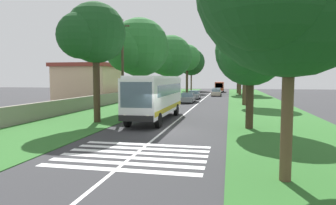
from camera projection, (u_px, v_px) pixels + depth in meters
ground at (164, 131)px, 20.39m from camera, size 160.00×160.00×0.00m
grass_verge_left at (125, 107)px, 36.67m from camera, size 120.00×8.00×0.04m
grass_verge_right at (265, 110)px, 33.39m from camera, size 120.00×8.00×0.04m
centre_line at (192, 109)px, 35.03m from camera, size 110.00×0.16×0.01m
coach_bus at (156, 95)px, 25.42m from camera, size 11.16×2.62×3.73m
zebra_crossing at (134, 155)px, 13.95m from camera, size 4.95×6.80×0.01m
trailing_car_0 at (188, 98)px, 43.59m from camera, size 4.30×1.78×1.43m
trailing_car_1 at (194, 95)px, 51.22m from camera, size 4.30×1.78×1.43m
trailing_car_2 at (216, 93)px, 59.23m from camera, size 4.30×1.78×1.43m
trailing_car_3 at (217, 91)px, 64.81m from camera, size 4.30×1.78×1.43m
trailing_minibus_0 at (219, 86)px, 75.86m from camera, size 6.00×2.14×2.53m
roadside_tree_left_0 at (169, 58)px, 51.34m from camera, size 8.58×7.27×10.81m
roadside_tree_left_1 at (94, 35)px, 23.70m from camera, size 6.10×4.83×9.45m
roadside_tree_left_2 at (191, 63)px, 83.02m from camera, size 8.81×7.38×11.59m
roadside_tree_left_3 at (187, 58)px, 70.85m from camera, size 7.05×6.23×11.39m
roadside_tree_left_4 at (138, 49)px, 32.08m from camera, size 7.46×6.24×9.91m
roadside_tree_right_0 at (244, 44)px, 38.85m from camera, size 6.33×5.61×10.92m
roadside_tree_right_1 at (239, 64)px, 61.20m from camera, size 8.36×7.15×10.13m
roadside_tree_right_2 at (237, 61)px, 67.74m from camera, size 6.40×5.23×10.17m
roadside_tree_right_3 at (249, 52)px, 20.83m from camera, size 5.63×4.91×7.90m
utility_pole at (123, 67)px, 27.69m from camera, size 0.24×1.40×8.85m
roadside_wall at (114, 98)px, 42.17m from camera, size 70.00×0.40×1.45m
roadside_building at (89, 82)px, 45.94m from camera, size 8.97×8.65×5.72m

